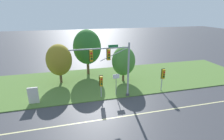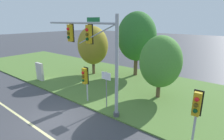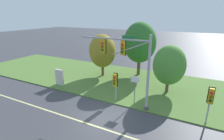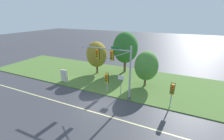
# 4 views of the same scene
# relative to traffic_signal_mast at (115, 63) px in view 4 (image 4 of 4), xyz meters

# --- Properties ---
(ground_plane) EXTENTS (160.00, 160.00, 0.00)m
(ground_plane) POSITION_rel_traffic_signal_mast_xyz_m (-1.30, -2.78, -4.52)
(ground_plane) COLOR #3D3D42
(lane_stripe) EXTENTS (36.00, 0.16, 0.01)m
(lane_stripe) POSITION_rel_traffic_signal_mast_xyz_m (-1.30, -3.98, -4.51)
(lane_stripe) COLOR beige
(lane_stripe) RESTS_ON ground
(grass_verge) EXTENTS (48.00, 11.50, 0.10)m
(grass_verge) POSITION_rel_traffic_signal_mast_xyz_m (-1.30, 5.47, -4.47)
(grass_verge) COLOR #517533
(grass_verge) RESTS_ON ground
(traffic_signal_mast) EXTENTS (6.82, 0.49, 6.59)m
(traffic_signal_mast) POSITION_rel_traffic_signal_mast_xyz_m (0.00, 0.00, 0.00)
(traffic_signal_mast) COLOR #9EA0A5
(traffic_signal_mast) RESTS_ON grass_verge
(pedestrian_signal_near_kerb) EXTENTS (0.46, 0.55, 3.00)m
(pedestrian_signal_near_kerb) POSITION_rel_traffic_signal_mast_xyz_m (6.60, 0.16, -2.26)
(pedestrian_signal_near_kerb) COLOR #9EA0A5
(pedestrian_signal_near_kerb) RESTS_ON grass_verge
(pedestrian_signal_further_along) EXTENTS (0.46, 0.55, 2.81)m
(pedestrian_signal_further_along) POSITION_rel_traffic_signal_mast_xyz_m (-1.34, 0.29, -2.43)
(pedestrian_signal_further_along) COLOR #9EA0A5
(pedestrian_signal_further_along) RESTS_ON grass_verge
(route_sign_post) EXTENTS (0.80, 0.08, 2.76)m
(route_sign_post) POSITION_rel_traffic_signal_mast_xyz_m (0.54, 0.56, -2.59)
(route_sign_post) COLOR slate
(route_sign_post) RESTS_ON grass_verge
(tree_nearest_road) EXTENTS (3.52, 3.52, 5.61)m
(tree_nearest_road) POSITION_rel_traffic_signal_mast_xyz_m (-6.11, 6.16, -1.02)
(tree_nearest_road) COLOR brown
(tree_nearest_road) RESTS_ON grass_verge
(tree_left_of_mast) EXTENTS (4.34, 4.34, 7.17)m
(tree_left_of_mast) POSITION_rel_traffic_signal_mast_xyz_m (-1.88, 8.81, 0.02)
(tree_left_of_mast) COLOR brown
(tree_left_of_mast) RESTS_ON grass_verge
(tree_behind_signpost) EXTENTS (3.35, 3.35, 5.13)m
(tree_behind_signpost) POSITION_rel_traffic_signal_mast_xyz_m (2.78, 4.64, -1.39)
(tree_behind_signpost) COLOR brown
(tree_behind_signpost) RESTS_ON grass_verge
(info_kiosk) EXTENTS (1.10, 0.24, 1.90)m
(info_kiosk) POSITION_rel_traffic_signal_mast_xyz_m (-8.96, 0.88, -3.48)
(info_kiosk) COLOR beige
(info_kiosk) RESTS_ON grass_verge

